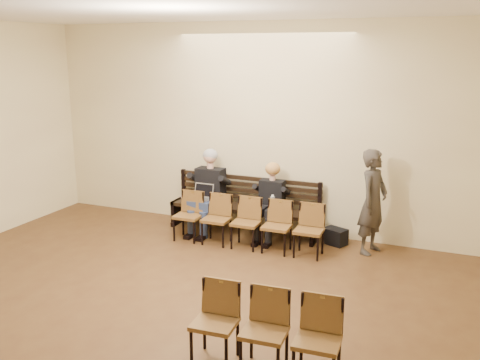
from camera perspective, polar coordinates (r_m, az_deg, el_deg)
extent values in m
cube|color=#F6E9B0|center=(9.03, 2.38, 5.51)|extent=(8.00, 0.02, 3.50)
cube|color=black|center=(9.13, 0.38, -4.23)|extent=(2.60, 0.90, 0.45)
cube|color=silver|center=(8.99, -4.26, -2.20)|extent=(0.36, 0.29, 0.25)
cylinder|color=silver|center=(8.52, 3.48, -3.15)|extent=(0.09, 0.09, 0.24)
cube|color=black|center=(8.74, 10.12, -5.94)|extent=(0.42, 0.36, 0.26)
imported|color=#36312C|center=(8.29, 14.04, -1.47)|extent=(0.62, 0.77, 1.85)
cube|color=brown|center=(8.39, 0.63, -4.63)|extent=(2.44, 0.50, 0.79)
cube|color=brown|center=(5.33, 2.61, -15.95)|extent=(1.47, 0.53, 0.81)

